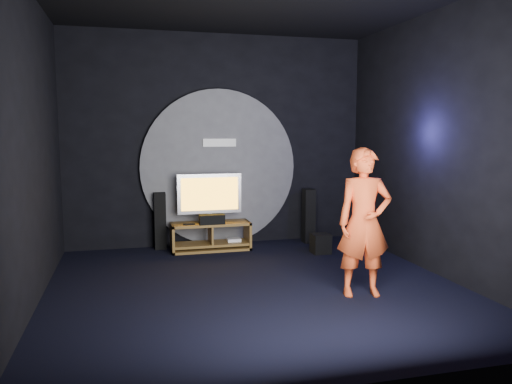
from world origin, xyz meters
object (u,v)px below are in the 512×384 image
(player, at_px, (364,222))
(tower_speaker_right, at_px, (309,216))
(subwoofer, at_px, (321,244))
(tower_speaker_left, at_px, (160,221))
(tv, at_px, (210,196))
(media_console, at_px, (211,238))

(player, bearing_deg, tower_speaker_right, 92.01)
(subwoofer, bearing_deg, tower_speaker_right, 83.90)
(tower_speaker_left, height_order, player, player)
(tower_speaker_right, bearing_deg, tv, -178.00)
(media_console, bearing_deg, player, -62.71)
(media_console, distance_m, player, 3.04)
(tower_speaker_right, bearing_deg, media_console, -175.76)
(media_console, bearing_deg, subwoofer, -21.31)
(media_console, xyz_separation_m, tower_speaker_right, (1.72, 0.13, 0.27))
(tv, distance_m, tower_speaker_left, 0.91)
(tv, xyz_separation_m, tower_speaker_left, (-0.78, 0.23, -0.41))
(tv, bearing_deg, player, -63.16)
(tv, distance_m, player, 3.03)
(tower_speaker_right, xyz_separation_m, subwoofer, (-0.08, -0.77, -0.31))
(tv, relative_size, subwoofer, 3.39)
(tower_speaker_left, relative_size, player, 0.54)
(tv, relative_size, tower_speaker_right, 1.12)
(tower_speaker_right, bearing_deg, tower_speaker_left, 176.06)
(tower_speaker_left, xyz_separation_m, subwoofer, (2.42, -0.94, -0.31))
(tower_speaker_left, bearing_deg, subwoofer, -21.16)
(tower_speaker_left, relative_size, tower_speaker_right, 1.00)
(tower_speaker_right, relative_size, player, 0.54)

